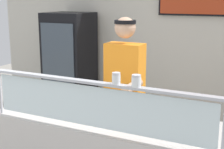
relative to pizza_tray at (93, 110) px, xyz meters
The scene contains 8 objects.
shop_rear_unit 2.25m from the pizza_tray, 83.96° to the left, with size 6.48×0.13×2.70m.
sneeze_guard 0.51m from the pizza_tray, 59.22° to the right, with size 1.90×0.06×0.39m.
pizza_tray is the anchor object (origin of this frame).
pizza_server 0.04m from the pizza_tray, 140.95° to the right, with size 0.07×0.28×0.01m, color #ADAFB7.
parmesan_shaker 0.70m from the pizza_tray, 42.97° to the right, with size 0.06×0.06×0.09m.
pepper_flake_shaker 0.80m from the pizza_tray, 34.24° to the right, with size 0.07×0.07×0.09m.
worker_figure 0.56m from the pizza_tray, 84.40° to the left, with size 0.41×0.50×1.76m.
drink_fridge 2.26m from the pizza_tray, 129.07° to the left, with size 0.66×0.62×1.73m.
Camera 1 is at (2.22, -2.00, 1.94)m, focal length 53.44 mm.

